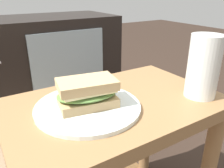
{
  "coord_description": "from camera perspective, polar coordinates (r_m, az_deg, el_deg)",
  "views": [
    {
      "loc": [
        -0.29,
        -0.45,
        0.73
      ],
      "look_at": [
        -0.01,
        0.0,
        0.51
      ],
      "focal_mm": 36.65,
      "sensor_mm": 36.0,
      "label": 1
    }
  ],
  "objects": [
    {
      "name": "side_table",
      "position": [
        0.64,
        0.72,
        -11.47
      ],
      "size": [
        0.56,
        0.36,
        0.46
      ],
      "color": "olive",
      "rests_on": "ground"
    },
    {
      "name": "tv_cabinet",
      "position": [
        1.5,
        -17.95,
        4.46
      ],
      "size": [
        0.96,
        0.46,
        0.58
      ],
      "color": "black",
      "rests_on": "ground"
    },
    {
      "name": "plate",
      "position": [
        0.56,
        -6.05,
        -5.69
      ],
      "size": [
        0.26,
        0.26,
        0.01
      ],
      "primitive_type": "cylinder",
      "color": "silver",
      "rests_on": "side_table"
    },
    {
      "name": "sandwich_front",
      "position": [
        0.54,
        -6.21,
        -2.19
      ],
      "size": [
        0.16,
        0.11,
        0.07
      ],
      "color": "tan",
      "rests_on": "plate"
    },
    {
      "name": "beer_glass",
      "position": [
        0.64,
        21.83,
        3.85
      ],
      "size": [
        0.08,
        0.08,
        0.17
      ],
      "color": "silver",
      "rests_on": "side_table"
    }
  ]
}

